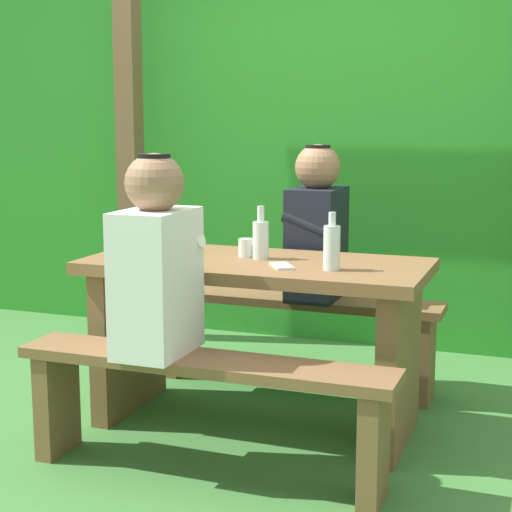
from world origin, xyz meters
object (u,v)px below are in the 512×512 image
person_white_shirt (157,262)px  bench_far (295,322)px  bottle_left (261,238)px  cell_phone (282,266)px  bottle_right (332,246)px  person_black_coat (317,228)px  picnic_table (256,313)px  bench_near (204,392)px  drinking_glass (246,248)px

person_white_shirt → bench_far: bearing=80.5°
bench_far → person_white_shirt: size_ratio=1.95×
bottle_left → cell_phone: 0.22m
bench_far → cell_phone: (0.15, -0.65, 0.39)m
bottle_left → bottle_right: 0.37m
person_white_shirt → bottle_right: (0.53, 0.43, 0.02)m
bench_far → person_black_coat: 0.47m
person_black_coat → bottle_right: size_ratio=3.21×
picnic_table → bottle_right: size_ratio=6.25×
bench_near → bench_far: same height
bottle_left → drinking_glass: bearing=159.0°
person_black_coat → drinking_glass: person_black_coat is taller
bench_far → drinking_glass: size_ratio=18.26×
picnic_table → person_black_coat: person_black_coat is taller
cell_phone → person_white_shirt: bearing=-161.0°
bench_far → drinking_glass: (-0.07, -0.47, 0.43)m
bottle_left → bottle_right: bottle_right is taller
bench_far → bottle_left: bottle_left is taller
person_black_coat → bench_near: bearing=-95.5°
picnic_table → bottle_right: bearing=-16.3°
person_white_shirt → cell_phone: 0.54m
bottle_right → person_white_shirt: bearing=-140.5°
person_white_shirt → drinking_glass: bearing=79.5°
drinking_glass → bottle_left: (0.07, -0.03, 0.05)m
picnic_table → bottle_left: bottle_left is taller
bench_far → person_black_coat: (0.10, -0.00, 0.46)m
picnic_table → person_black_coat: bearing=79.1°
person_white_shirt → drinking_glass: person_white_shirt is taller
drinking_glass → cell_phone: 0.29m
person_black_coat → bottle_right: 0.68m
picnic_table → person_black_coat: (0.10, 0.54, 0.29)m
drinking_glass → bottle_left: 0.09m
cell_phone → picnic_table: bearing=109.8°
bench_far → cell_phone: bearing=-77.1°
picnic_table → cell_phone: size_ratio=10.00×
bench_far → cell_phone: cell_phone is taller
bottle_left → bottle_right: (0.34, -0.14, 0.01)m
bench_far → bottle_right: size_ratio=6.25×
cell_phone → person_black_coat: bearing=61.1°
bench_near → drinking_glass: 0.75m
person_white_shirt → bottle_left: person_white_shirt is taller
bottle_right → drinking_glass: bearing=157.8°
person_black_coat → bottle_left: bearing=-101.0°
bottle_right → cell_phone: (-0.20, -0.01, -0.09)m
bench_near → bench_far: (0.00, 1.08, 0.00)m
picnic_table → bench_near: picnic_table is taller
picnic_table → drinking_glass: bearing=135.1°
picnic_table → drinking_glass: drinking_glass is taller
bench_far → person_white_shirt: 1.18m
cell_phone → bench_near: bearing=-142.4°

